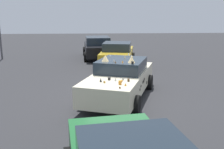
{
  "coord_description": "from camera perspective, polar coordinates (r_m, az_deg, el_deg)",
  "views": [
    {
      "loc": [
        -9.6,
        0.89,
        3.2
      ],
      "look_at": [
        0.0,
        0.3,
        0.9
      ],
      "focal_mm": 42.52,
      "sensor_mm": 36.0,
      "label": 1
    }
  ],
  "objects": [
    {
      "name": "parked_sedan_near_right",
      "position": [
        18.58,
        -3.14,
        5.85
      ],
      "size": [
        4.17,
        2.18,
        1.49
      ],
      "rotation": [
        0.0,
        0.0,
        0.07
      ],
      "color": "black",
      "rests_on": "ground"
    },
    {
      "name": "art_car_decorated",
      "position": [
        9.99,
        1.79,
        -0.95
      ],
      "size": [
        4.96,
        3.24,
        1.66
      ],
      "rotation": [
        0.0,
        0.0,
        2.8
      ],
      "color": "beige",
      "rests_on": "ground"
    },
    {
      "name": "parked_sedan_far_right",
      "position": [
        15.85,
        1.14,
        4.38
      ],
      "size": [
        4.28,
        2.49,
        1.42
      ],
      "rotation": [
        0.0,
        0.0,
        -0.18
      ],
      "color": "gold",
      "rests_on": "ground"
    },
    {
      "name": "ground_plane",
      "position": [
        10.15,
        1.7,
        -4.92
      ],
      "size": [
        60.0,
        60.0,
        0.0
      ],
      "primitive_type": "plane",
      "color": "#2D2D30"
    }
  ]
}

